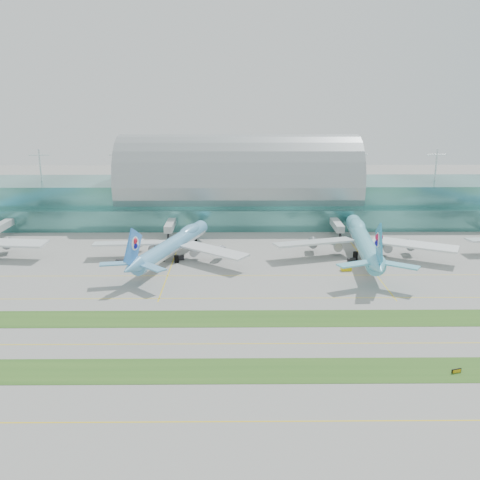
{
  "coord_description": "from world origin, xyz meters",
  "views": [
    {
      "loc": [
        -1.73,
        -139.84,
        61.96
      ],
      "look_at": [
        0.0,
        55.0,
        9.0
      ],
      "focal_mm": 40.0,
      "sensor_mm": 36.0,
      "label": 1
    }
  ],
  "objects_px": {
    "terminal": "(239,192)",
    "airliner_b": "(174,244)",
    "taxiway_sign_east": "(456,371)",
    "airliner_c": "(363,240)"
  },
  "relations": [
    {
      "from": "terminal",
      "to": "airliner_b",
      "type": "distance_m",
      "value": 73.66
    },
    {
      "from": "airliner_b",
      "to": "taxiway_sign_east",
      "type": "distance_m",
      "value": 117.06
    },
    {
      "from": "terminal",
      "to": "taxiway_sign_east",
      "type": "height_order",
      "value": "terminal"
    },
    {
      "from": "terminal",
      "to": "airliner_c",
      "type": "bearing_deg",
      "value": -53.72
    },
    {
      "from": "airliner_c",
      "to": "taxiway_sign_east",
      "type": "distance_m",
      "value": 92.32
    },
    {
      "from": "airliner_b",
      "to": "airliner_c",
      "type": "xyz_separation_m",
      "value": [
        74.34,
        2.39,
        0.65
      ]
    },
    {
      "from": "airliner_b",
      "to": "airliner_c",
      "type": "relative_size",
      "value": 0.88
    },
    {
      "from": "terminal",
      "to": "airliner_c",
      "type": "relative_size",
      "value": 4.2
    },
    {
      "from": "terminal",
      "to": "airliner_b",
      "type": "relative_size",
      "value": 4.76
    },
    {
      "from": "airliner_c",
      "to": "taxiway_sign_east",
      "type": "height_order",
      "value": "airliner_c"
    }
  ]
}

